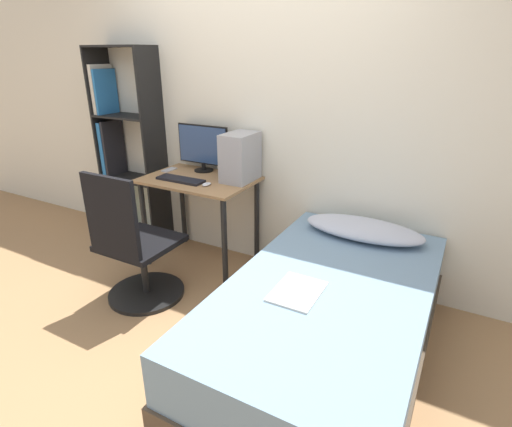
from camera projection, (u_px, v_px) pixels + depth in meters
ground_plane at (158, 344)px, 2.56m from camera, size 14.00×14.00×0.00m
wall_back at (259, 117)px, 3.19m from camera, size 8.00×0.05×2.50m
desk at (200, 194)px, 3.32m from camera, size 0.91×0.61×0.77m
bookshelf at (123, 148)px, 3.80m from camera, size 0.63×0.29×1.79m
office_chair at (135, 254)px, 2.88m from camera, size 0.57×0.57×1.01m
bed at (327, 323)px, 2.33m from camera, size 1.08×1.91×0.54m
pillow at (363, 229)px, 2.77m from camera, size 0.82×0.36×0.11m
magazine at (297, 291)px, 2.13m from camera, size 0.24×0.32×0.01m
monitor at (203, 147)px, 3.40m from camera, size 0.50×0.17×0.40m
keyboard at (181, 180)px, 3.20m from camera, size 0.41×0.13×0.02m
pc_tower at (240, 157)px, 3.15m from camera, size 0.21×0.32×0.38m
mouse at (207, 184)px, 3.09m from camera, size 0.06×0.09×0.02m
phone at (169, 170)px, 3.49m from camera, size 0.07×0.14×0.01m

